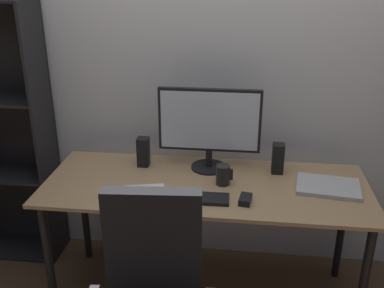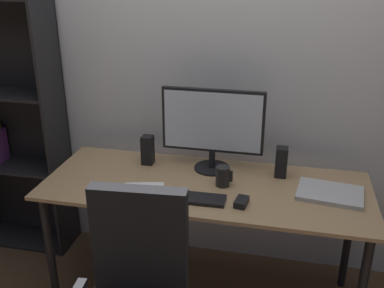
{
  "view_description": "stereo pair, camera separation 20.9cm",
  "coord_description": "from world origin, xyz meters",
  "px_view_note": "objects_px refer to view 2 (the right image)",
  "views": [
    {
      "loc": [
        0.18,
        -2.1,
        1.84
      ],
      "look_at": [
        -0.07,
        0.0,
        0.96
      ],
      "focal_mm": 41.75,
      "sensor_mm": 36.0,
      "label": 1
    },
    {
      "loc": [
        0.39,
        -2.06,
        1.84
      ],
      "look_at": [
        -0.07,
        0.0,
        0.96
      ],
      "focal_mm": 41.75,
      "sensor_mm": 36.0,
      "label": 2
    }
  ],
  "objects_px": {
    "monitor": "(213,125)",
    "speaker_left": "(148,150)",
    "keyboard": "(196,198)",
    "desk": "(205,198)",
    "speaker_right": "(281,162)",
    "bookshelf": "(12,131)",
    "coffee_mug": "(223,176)",
    "mouse": "(241,202)",
    "laptop": "(330,193)"
  },
  "relations": [
    {
      "from": "laptop",
      "to": "bookshelf",
      "type": "bearing_deg",
      "value": 178.56
    },
    {
      "from": "mouse",
      "to": "speaker_right",
      "type": "distance_m",
      "value": 0.4
    },
    {
      "from": "desk",
      "to": "bookshelf",
      "type": "distance_m",
      "value": 1.4
    },
    {
      "from": "mouse",
      "to": "coffee_mug",
      "type": "xyz_separation_m",
      "value": [
        -0.12,
        0.18,
        0.04
      ]
    },
    {
      "from": "mouse",
      "to": "laptop",
      "type": "distance_m",
      "value": 0.47
    },
    {
      "from": "desk",
      "to": "coffee_mug",
      "type": "height_order",
      "value": "coffee_mug"
    },
    {
      "from": "keyboard",
      "to": "mouse",
      "type": "distance_m",
      "value": 0.22
    },
    {
      "from": "desk",
      "to": "monitor",
      "type": "distance_m",
      "value": 0.4
    },
    {
      "from": "keyboard",
      "to": "coffee_mug",
      "type": "bearing_deg",
      "value": 59.27
    },
    {
      "from": "speaker_left",
      "to": "bookshelf",
      "type": "distance_m",
      "value": 0.99
    },
    {
      "from": "monitor",
      "to": "keyboard",
      "type": "relative_size",
      "value": 1.94
    },
    {
      "from": "desk",
      "to": "monitor",
      "type": "relative_size",
      "value": 3.06
    },
    {
      "from": "coffee_mug",
      "to": "speaker_right",
      "type": "relative_size",
      "value": 0.63
    },
    {
      "from": "coffee_mug",
      "to": "speaker_right",
      "type": "height_order",
      "value": "speaker_right"
    },
    {
      "from": "keyboard",
      "to": "desk",
      "type": "bearing_deg",
      "value": 84.9
    },
    {
      "from": "keyboard",
      "to": "speaker_right",
      "type": "distance_m",
      "value": 0.54
    },
    {
      "from": "desk",
      "to": "keyboard",
      "type": "xyz_separation_m",
      "value": [
        -0.01,
        -0.18,
        0.09
      ]
    },
    {
      "from": "monitor",
      "to": "speaker_left",
      "type": "height_order",
      "value": "monitor"
    },
    {
      "from": "mouse",
      "to": "speaker_left",
      "type": "bearing_deg",
      "value": 157.26
    },
    {
      "from": "keyboard",
      "to": "laptop",
      "type": "height_order",
      "value": "laptop"
    },
    {
      "from": "keyboard",
      "to": "speaker_right",
      "type": "height_order",
      "value": "speaker_right"
    },
    {
      "from": "speaker_right",
      "to": "bookshelf",
      "type": "relative_size",
      "value": 0.1
    },
    {
      "from": "keyboard",
      "to": "bookshelf",
      "type": "bearing_deg",
      "value": 158.42
    },
    {
      "from": "coffee_mug",
      "to": "speaker_left",
      "type": "relative_size",
      "value": 0.63
    },
    {
      "from": "desk",
      "to": "speaker_right",
      "type": "bearing_deg",
      "value": 25.54
    },
    {
      "from": "monitor",
      "to": "bookshelf",
      "type": "height_order",
      "value": "bookshelf"
    },
    {
      "from": "laptop",
      "to": "speaker_right",
      "type": "distance_m",
      "value": 0.31
    },
    {
      "from": "laptop",
      "to": "speaker_right",
      "type": "xyz_separation_m",
      "value": [
        -0.25,
        0.16,
        0.07
      ]
    },
    {
      "from": "mouse",
      "to": "coffee_mug",
      "type": "distance_m",
      "value": 0.22
    },
    {
      "from": "coffee_mug",
      "to": "bookshelf",
      "type": "height_order",
      "value": "bookshelf"
    },
    {
      "from": "coffee_mug",
      "to": "laptop",
      "type": "height_order",
      "value": "coffee_mug"
    },
    {
      "from": "laptop",
      "to": "mouse",
      "type": "bearing_deg",
      "value": -148.04
    },
    {
      "from": "mouse",
      "to": "bookshelf",
      "type": "distance_m",
      "value": 1.64
    },
    {
      "from": "monitor",
      "to": "speaker_right",
      "type": "distance_m",
      "value": 0.42
    },
    {
      "from": "coffee_mug",
      "to": "speaker_right",
      "type": "bearing_deg",
      "value": 31.22
    },
    {
      "from": "mouse",
      "to": "laptop",
      "type": "bearing_deg",
      "value": 33.14
    },
    {
      "from": "mouse",
      "to": "bookshelf",
      "type": "relative_size",
      "value": 0.06
    },
    {
      "from": "coffee_mug",
      "to": "mouse",
      "type": "bearing_deg",
      "value": -56.18
    },
    {
      "from": "speaker_right",
      "to": "laptop",
      "type": "bearing_deg",
      "value": -32.47
    },
    {
      "from": "coffee_mug",
      "to": "speaker_left",
      "type": "height_order",
      "value": "speaker_left"
    },
    {
      "from": "monitor",
      "to": "speaker_right",
      "type": "xyz_separation_m",
      "value": [
        0.38,
        -0.01,
        -0.18
      ]
    },
    {
      "from": "speaker_right",
      "to": "coffee_mug",
      "type": "bearing_deg",
      "value": -148.78
    },
    {
      "from": "speaker_right",
      "to": "desk",
      "type": "bearing_deg",
      "value": -154.46
    },
    {
      "from": "speaker_left",
      "to": "speaker_right",
      "type": "xyz_separation_m",
      "value": [
        0.76,
        0.0,
        0.0
      ]
    },
    {
      "from": "desk",
      "to": "monitor",
      "type": "height_order",
      "value": "monitor"
    },
    {
      "from": "desk",
      "to": "laptop",
      "type": "distance_m",
      "value": 0.64
    },
    {
      "from": "keyboard",
      "to": "speaker_left",
      "type": "relative_size",
      "value": 1.71
    },
    {
      "from": "keyboard",
      "to": "speaker_right",
      "type": "xyz_separation_m",
      "value": [
        0.4,
        0.36,
        0.08
      ]
    },
    {
      "from": "bookshelf",
      "to": "coffee_mug",
      "type": "bearing_deg",
      "value": -12.6
    },
    {
      "from": "keyboard",
      "to": "bookshelf",
      "type": "xyz_separation_m",
      "value": [
        -1.34,
        0.5,
        0.06
      ]
    }
  ]
}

